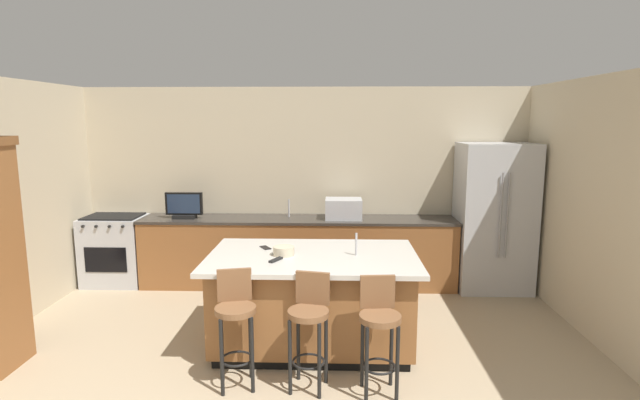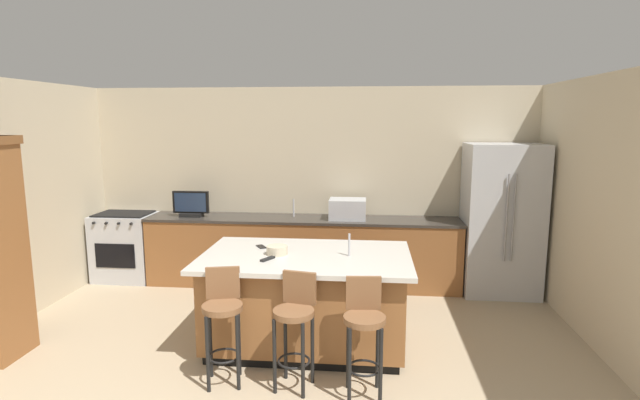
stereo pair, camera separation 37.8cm
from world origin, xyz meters
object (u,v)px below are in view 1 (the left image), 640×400
Objects in this scene: kitchen_island at (313,299)px; range_oven at (116,250)px; refrigerator at (494,217)px; tv_monitor at (184,207)px; cell_phone at (265,248)px; tv_remote at (276,260)px; bar_stool_center at (309,321)px; bar_stool_left at (236,318)px; fruit_bowl at (284,251)px; bar_stool_right at (379,326)px; microwave at (344,209)px.

kitchen_island is 3.31m from range_oven.
tv_monitor is at bearing -179.95° from refrigerator.
tv_remote reaches higher than cell_phone.
cell_phone is at bearing 127.98° from bar_stool_center.
kitchen_island is at bearing 62.42° from tv_remote.
bar_stool_left reaches higher than cell_phone.
refrigerator is (2.30, 1.74, 0.49)m from kitchen_island.
range_oven is at bearing 144.17° from fruit_bowl.
refrigerator reaches higher than tv_monitor.
bar_stool_center is 0.90m from fruit_bowl.
bar_stool_left is 0.70m from tv_remote.
range_oven is 3.79m from bar_stool_center.
bar_stool_center is 1.01× the size of bar_stool_right.
cell_phone reaches higher than kitchen_island.
tv_remote is (2.45, -2.01, 0.47)m from range_oven.
microwave is at bearing 0.02° from range_oven.
tv_monitor is at bearing -2.92° from range_oven.
refrigerator reaches higher than bar_stool_right.
fruit_bowl is (2.50, -1.81, 0.50)m from range_oven.
bar_stool_left is (2.17, -2.55, 0.12)m from range_oven.
refrigerator is 3.17m from cell_phone.
range_oven is at bearing 149.05° from bar_stool_center.
kitchen_island is at bearing 38.24° from bar_stool_left.
bar_stool_right is at bearing -84.54° from microwave.
refrigerator reaches higher than bar_stool_center.
tv_remote is (-0.33, -0.22, 0.47)m from kitchen_island.
bar_stool_right is at bearing 5.96° from bar_stool_center.
bar_stool_left is at bearing -128.56° from cell_phone.
fruit_bowl reaches higher than cell_phone.
kitchen_island is 11.96× the size of tv_remote.
range_oven is 0.96× the size of bar_stool_left.
range_oven is 3.35m from bar_stool_left.
refrigerator is 3.12m from fruit_bowl.
bar_stool_left is 1.01× the size of bar_stool_center.
bar_stool_left is (-0.94, -2.55, -0.47)m from microwave.
cell_phone is (2.29, -1.55, 0.46)m from range_oven.
tv_monitor is 3.13m from bar_stool_center.
tv_monitor reaches higher than cell_phone.
microwave reaches higher than bar_stool_center.
cell_phone is at bearing 138.94° from tv_remote.
bar_stool_right reaches higher than range_oven.
microwave is 2.82× the size of tv_remote.
bar_stool_center is at bearing -42.59° from range_oven.
tv_remote is (-0.05, -0.20, -0.03)m from fruit_bowl.
tv_remote is at bearing -146.95° from kitchen_island.
bar_stool_center is at bearing 169.54° from bar_stool_right.
tv_remote is (0.16, -0.46, 0.01)m from cell_phone.
bar_stool_left is at bearing -87.60° from tv_remote.
range_oven is at bearing -179.98° from microwave.
fruit_bowl reaches higher than bar_stool_center.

